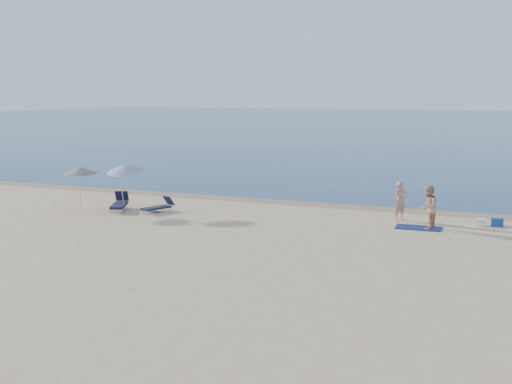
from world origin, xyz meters
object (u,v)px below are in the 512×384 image
blue_cooler (497,222)px  umbrella_near (126,168)px  person_left (400,201)px  person_right (428,207)px

blue_cooler → umbrella_near: 16.50m
person_left → person_right: person_right is taller
blue_cooler → umbrella_near: bearing=-174.7°
person_left → umbrella_near: umbrella_near is taller
person_right → blue_cooler: person_right is taller
blue_cooler → umbrella_near: umbrella_near is taller
umbrella_near → person_right: bearing=8.3°
person_right → umbrella_near: umbrella_near is taller
person_right → umbrella_near: size_ratio=0.75×
person_left → person_right: (1.35, -1.35, 0.04)m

